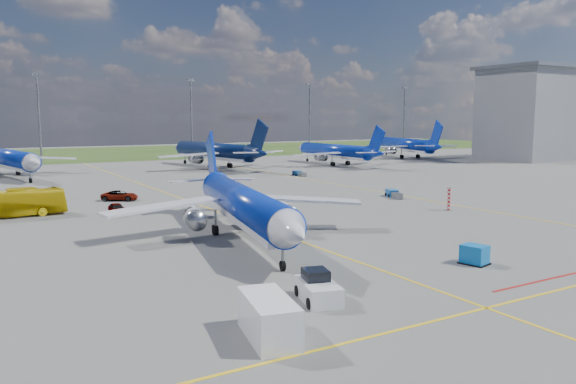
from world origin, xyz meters
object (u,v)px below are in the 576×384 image
service_car_c (226,183)px  bg_jet_ene (406,158)px  service_car_b (120,196)px  baggage_tug_c (13,196)px  warning_post (449,199)px  pushback_tug (318,288)px  bg_jet_n (214,168)px  main_airliner (244,238)px  baggage_tug_e (299,174)px  baggage_tug_w (394,194)px  uld_container (474,255)px  service_van (269,318)px  bg_jet_nnw (9,177)px  bg_jet_ne (334,165)px  service_car_a (117,209)px  apron_bus (12,203)px

service_car_c → bg_jet_ene: bearing=53.3°
service_car_b → baggage_tug_c: bearing=83.2°
warning_post → pushback_tug: (-34.24, -21.34, -0.72)m
bg_jet_n → main_airliner: (-28.59, -74.98, 0.00)m
warning_post → baggage_tug_e: size_ratio=0.70×
bg_jet_n → warning_post: bearing=83.0°
bg_jet_n → baggage_tug_w: bearing=85.0°
baggage_tug_c → baggage_tug_w: bearing=-13.2°
uld_container → baggage_tug_e: bearing=56.6°
bg_jet_n → service_van: bearing=60.5°
service_car_c → bg_jet_nnw: bearing=156.8°
warning_post → baggage_tug_e: warning_post is taller
bg_jet_ne → service_car_b: size_ratio=7.34×
bg_jet_ene → service_car_c: (-75.30, -37.92, 0.63)m
bg_jet_n → service_car_a: bearing=48.4°
warning_post → apron_bus: apron_bus is taller
bg_jet_nnw → baggage_tug_e: bg_jet_nnw is taller
main_airliner → apron_bus: size_ratio=3.11×
service_car_c → bg_jet_ne: bearing=60.1°
service_van → apron_bus: (-8.74, 48.26, 0.56)m
warning_post → service_car_c: (-14.61, 37.13, -0.87)m
main_airliner → pushback_tug: 19.97m
apron_bus → service_car_c: size_ratio=2.77×
uld_container → service_car_a: (-19.30, 38.70, -0.08)m
service_van → main_airliner: bearing=79.3°
uld_container → baggage_tug_w: size_ratio=0.41×
bg_jet_ene → baggage_tug_e: (-54.73, -28.60, 0.44)m
warning_post → main_airliner: 30.20m
apron_bus → service_car_c: (34.16, 14.20, -1.05)m
bg_jet_ene → baggage_tug_w: (-58.87, -62.35, 0.49)m
pushback_tug → apron_bus: (-14.53, 44.28, 0.91)m
pushback_tug → apron_bus: apron_bus is taller
bg_jet_ene → service_car_b: bg_jet_ene is taller
warning_post → bg_jet_ne: (28.08, 65.39, -1.50)m
uld_container → bg_jet_n: bearing=66.4°
warning_post → pushback_tug: warning_post is taller
warning_post → bg_jet_ne: size_ratio=0.08×
baggage_tug_w → baggage_tug_e: bearing=105.7°
baggage_tug_w → baggage_tug_c: (-49.25, 26.68, -0.03)m
main_airliner → pushback_tug: size_ratio=6.48×
bg_jet_nnw → baggage_tug_c: 34.35m
service_car_a → baggage_tug_c: size_ratio=0.90×
warning_post → service_van: 47.37m
bg_jet_ne → service_car_a: bearing=34.7°
bg_jet_ne → bg_jet_ene: size_ratio=0.90×
pushback_tug → service_van: size_ratio=1.13×
service_van → service_car_c: size_ratio=1.17×
bg_jet_nnw → pushback_tug: size_ratio=6.96×
baggage_tug_w → baggage_tug_e: size_ratio=1.12×
bg_jet_n → apron_bus: 68.98m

